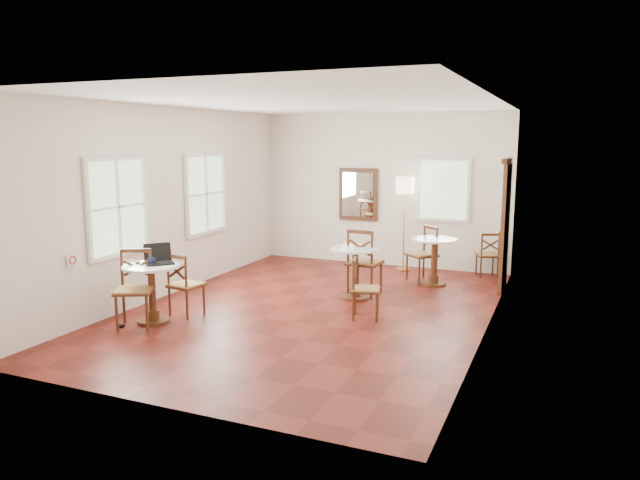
{
  "coord_description": "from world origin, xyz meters",
  "views": [
    {
      "loc": [
        3.38,
        -7.71,
        2.48
      ],
      "look_at": [
        0.0,
        0.3,
        1.0
      ],
      "focal_mm": 33.02,
      "sensor_mm": 36.0,
      "label": 1
    }
  ],
  "objects_px": {
    "cafe_table_near": "(152,287)",
    "cafe_table_back": "(434,256)",
    "water_glass": "(132,263)",
    "chair_back_a": "(488,255)",
    "chair_near_a": "(185,285)",
    "navy_mug": "(152,261)",
    "mouse": "(137,263)",
    "floor_lamp": "(405,192)",
    "chair_near_b": "(135,289)",
    "cafe_table_mid": "(355,267)",
    "chair_mid_a": "(364,262)",
    "laptop": "(159,259)",
    "chair_mid_b": "(364,289)",
    "power_adapter": "(120,326)",
    "chair_back_b": "(423,254)"
  },
  "relations": [
    {
      "from": "cafe_table_mid",
      "to": "power_adapter",
      "type": "height_order",
      "value": "cafe_table_mid"
    },
    {
      "from": "cafe_table_mid",
      "to": "navy_mug",
      "type": "height_order",
      "value": "navy_mug"
    },
    {
      "from": "chair_mid_a",
      "to": "power_adapter",
      "type": "distance_m",
      "value": 3.83
    },
    {
      "from": "water_glass",
      "to": "power_adapter",
      "type": "relative_size",
      "value": 0.96
    },
    {
      "from": "chair_near_a",
      "to": "floor_lamp",
      "type": "xyz_separation_m",
      "value": [
        2.09,
        4.11,
        1.07
      ]
    },
    {
      "from": "floor_lamp",
      "to": "chair_near_a",
      "type": "bearing_deg",
      "value": -116.98
    },
    {
      "from": "cafe_table_mid",
      "to": "chair_mid_a",
      "type": "xyz_separation_m",
      "value": [
        0.05,
        0.29,
        0.03
      ]
    },
    {
      "from": "chair_back_a",
      "to": "mouse",
      "type": "relative_size",
      "value": 8.16
    },
    {
      "from": "cafe_table_back",
      "to": "chair_near_b",
      "type": "xyz_separation_m",
      "value": [
        -3.21,
        -3.84,
        0.01
      ]
    },
    {
      "from": "floor_lamp",
      "to": "laptop",
      "type": "xyz_separation_m",
      "value": [
        -2.29,
        -4.42,
        -0.65
      ]
    },
    {
      "from": "cafe_table_mid",
      "to": "mouse",
      "type": "relative_size",
      "value": 8.13
    },
    {
      "from": "chair_mid_a",
      "to": "chair_mid_b",
      "type": "bearing_deg",
      "value": 113.01
    },
    {
      "from": "chair_mid_b",
      "to": "laptop",
      "type": "distance_m",
      "value": 2.88
    },
    {
      "from": "chair_near_a",
      "to": "water_glass",
      "type": "relative_size",
      "value": 9.54
    },
    {
      "from": "cafe_table_near",
      "to": "power_adapter",
      "type": "distance_m",
      "value": 0.65
    },
    {
      "from": "cafe_table_near",
      "to": "chair_near_b",
      "type": "distance_m",
      "value": 0.24
    },
    {
      "from": "cafe_table_back",
      "to": "chair_mid_b",
      "type": "distance_m",
      "value": 2.35
    },
    {
      "from": "chair_mid_a",
      "to": "laptop",
      "type": "distance_m",
      "value": 3.24
    },
    {
      "from": "cafe_table_near",
      "to": "cafe_table_back",
      "type": "bearing_deg",
      "value": 49.44
    },
    {
      "from": "cafe_table_back",
      "to": "chair_back_a",
      "type": "relative_size",
      "value": 0.99
    },
    {
      "from": "chair_back_b",
      "to": "floor_lamp",
      "type": "bearing_deg",
      "value": 167.62
    },
    {
      "from": "chair_mid_a",
      "to": "cafe_table_mid",
      "type": "bearing_deg",
      "value": 84.88
    },
    {
      "from": "chair_back_a",
      "to": "cafe_table_mid",
      "type": "bearing_deg",
      "value": 31.08
    },
    {
      "from": "chair_back_a",
      "to": "laptop",
      "type": "xyz_separation_m",
      "value": [
        -3.86,
        -4.49,
        0.46
      ]
    },
    {
      "from": "chair_mid_a",
      "to": "chair_mid_b",
      "type": "xyz_separation_m",
      "value": [
        0.41,
        -1.21,
        -0.11
      ]
    },
    {
      "from": "cafe_table_mid",
      "to": "chair_back_b",
      "type": "relative_size",
      "value": 0.84
    },
    {
      "from": "laptop",
      "to": "power_adapter",
      "type": "height_order",
      "value": "laptop"
    },
    {
      "from": "navy_mug",
      "to": "water_glass",
      "type": "height_order",
      "value": "navy_mug"
    },
    {
      "from": "chair_near_a",
      "to": "floor_lamp",
      "type": "distance_m",
      "value": 4.74
    },
    {
      "from": "chair_mid_a",
      "to": "chair_back_a",
      "type": "xyz_separation_m",
      "value": [
        1.68,
        2.11,
        -0.13
      ]
    },
    {
      "from": "cafe_table_mid",
      "to": "chair_near_b",
      "type": "distance_m",
      "value": 3.34
    },
    {
      "from": "cafe_table_near",
      "to": "chair_mid_b",
      "type": "bearing_deg",
      "value": 26.88
    },
    {
      "from": "floor_lamp",
      "to": "chair_back_b",
      "type": "bearing_deg",
      "value": -52.67
    },
    {
      "from": "cafe_table_back",
      "to": "navy_mug",
      "type": "distance_m",
      "value": 4.76
    },
    {
      "from": "chair_mid_b",
      "to": "chair_back_b",
      "type": "distance_m",
      "value": 2.54
    },
    {
      "from": "cafe_table_back",
      "to": "water_glass",
      "type": "height_order",
      "value": "water_glass"
    },
    {
      "from": "laptop",
      "to": "water_glass",
      "type": "height_order",
      "value": "laptop"
    },
    {
      "from": "chair_back_b",
      "to": "mouse",
      "type": "xyz_separation_m",
      "value": [
        -3.08,
        -3.85,
        0.34
      ]
    },
    {
      "from": "chair_near_b",
      "to": "mouse",
      "type": "bearing_deg",
      "value": 89.62
    },
    {
      "from": "chair_near_a",
      "to": "navy_mug",
      "type": "relative_size",
      "value": 7.36
    },
    {
      "from": "floor_lamp",
      "to": "power_adapter",
      "type": "xyz_separation_m",
      "value": [
        -2.58,
        -4.92,
        -1.5
      ]
    },
    {
      "from": "power_adapter",
      "to": "water_glass",
      "type": "bearing_deg",
      "value": 60.07
    },
    {
      "from": "navy_mug",
      "to": "water_glass",
      "type": "xyz_separation_m",
      "value": [
        -0.15,
        -0.21,
        -0.0
      ]
    },
    {
      "from": "chair_near_b",
      "to": "floor_lamp",
      "type": "relative_size",
      "value": 0.58
    },
    {
      "from": "cafe_table_back",
      "to": "chair_mid_a",
      "type": "distance_m",
      "value": 1.42
    },
    {
      "from": "chair_near_b",
      "to": "cafe_table_back",
      "type": "bearing_deg",
      "value": 22.4
    },
    {
      "from": "water_glass",
      "to": "chair_back_a",
      "type": "bearing_deg",
      "value": 49.96
    },
    {
      "from": "chair_mid_b",
      "to": "water_glass",
      "type": "bearing_deg",
      "value": 103.28
    },
    {
      "from": "power_adapter",
      "to": "laptop",
      "type": "bearing_deg",
      "value": 60.15
    },
    {
      "from": "floor_lamp",
      "to": "navy_mug",
      "type": "xyz_separation_m",
      "value": [
        -2.32,
        -4.53,
        -0.66
      ]
    }
  ]
}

